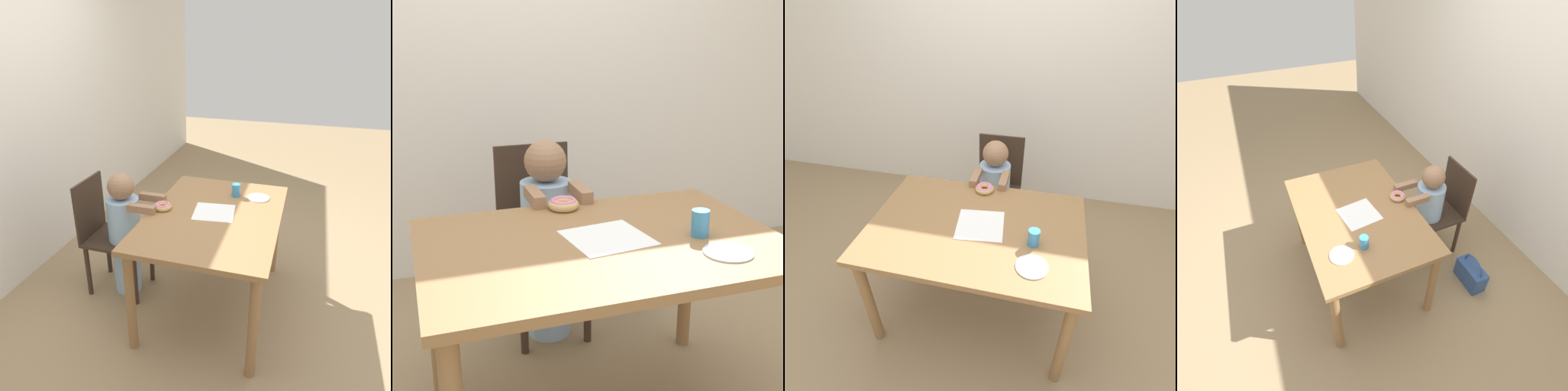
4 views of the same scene
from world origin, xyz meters
The scene contains 10 objects.
ground_plane centered at (0.00, 0.00, 0.00)m, with size 12.00×12.00×0.00m, color #997F5B.
wall_back centered at (0.00, 1.55, 1.25)m, with size 8.00×0.05×2.50m.
dining_table centered at (0.00, 0.00, 0.64)m, with size 1.22×0.86×0.73m.
chair centered at (-0.02, 0.79, 0.45)m, with size 0.37×0.45×0.88m.
child_figure centered at (-0.02, 0.66, 0.49)m, with size 0.25×0.41×0.95m.
donut centered at (-0.03, 0.36, 0.76)m, with size 0.12×0.12×0.04m.
napkin centered at (0.02, 0.01, 0.74)m, with size 0.30×0.30×0.00m.
handbag centered at (0.48, 0.84, 0.11)m, with size 0.27×0.13×0.31m.
cup centered at (0.33, -0.08, 0.78)m, with size 0.06×0.06×0.09m.
plate centered at (0.34, -0.24, 0.74)m, with size 0.16×0.16×0.01m.
Camera 3 is at (0.33, -1.29, 1.87)m, focal length 28.00 mm.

